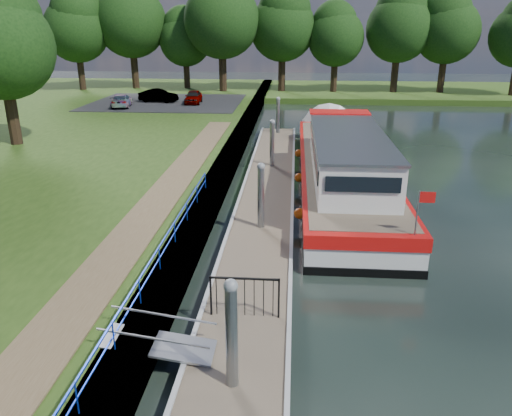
# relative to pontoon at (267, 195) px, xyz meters

# --- Properties ---
(ground) EXTENTS (160.00, 160.00, 0.00)m
(ground) POSITION_rel_pontoon_xyz_m (0.00, -13.00, -0.18)
(ground) COLOR black
(ground) RESTS_ON ground
(bank_edge) EXTENTS (1.10, 90.00, 0.78)m
(bank_edge) POSITION_rel_pontoon_xyz_m (-2.55, 2.00, 0.20)
(bank_edge) COLOR #473D2D
(bank_edge) RESTS_ON ground
(far_bank) EXTENTS (60.00, 18.00, 0.60)m
(far_bank) POSITION_rel_pontoon_xyz_m (12.00, 39.00, 0.12)
(far_bank) COLOR #274213
(far_bank) RESTS_ON ground
(footpath) EXTENTS (1.60, 40.00, 0.05)m
(footpath) POSITION_rel_pontoon_xyz_m (-4.40, -5.00, 0.62)
(footpath) COLOR brown
(footpath) RESTS_ON riverbank
(carpark) EXTENTS (14.00, 12.00, 0.06)m
(carpark) POSITION_rel_pontoon_xyz_m (-11.00, 25.00, 0.62)
(carpark) COLOR black
(carpark) RESTS_ON riverbank
(blue_fence) EXTENTS (0.04, 18.04, 0.72)m
(blue_fence) POSITION_rel_pontoon_xyz_m (-2.75, -10.00, 1.13)
(blue_fence) COLOR #0C2DBF
(blue_fence) RESTS_ON riverbank
(pontoon) EXTENTS (2.50, 30.00, 0.56)m
(pontoon) POSITION_rel_pontoon_xyz_m (0.00, 0.00, 0.00)
(pontoon) COLOR brown
(pontoon) RESTS_ON ground
(mooring_piles) EXTENTS (0.30, 27.30, 3.55)m
(mooring_piles) POSITION_rel_pontoon_xyz_m (0.00, 0.00, 1.10)
(mooring_piles) COLOR gray
(mooring_piles) RESTS_ON ground
(gangway) EXTENTS (2.58, 1.00, 0.92)m
(gangway) POSITION_rel_pontoon_xyz_m (-1.85, -12.50, 0.44)
(gangway) COLOR #A5A8AD
(gangway) RESTS_ON ground
(gate_panel) EXTENTS (1.85, 0.05, 1.15)m
(gate_panel) POSITION_rel_pontoon_xyz_m (-0.00, -10.80, 0.97)
(gate_panel) COLOR black
(gate_panel) RESTS_ON ground
(barge) EXTENTS (4.36, 21.15, 4.78)m
(barge) POSITION_rel_pontoon_xyz_m (3.60, 2.81, 0.90)
(barge) COLOR black
(barge) RESTS_ON ground
(horizon_trees) EXTENTS (54.38, 10.03, 12.87)m
(horizon_trees) POSITION_rel_pontoon_xyz_m (-1.61, 35.68, 7.76)
(horizon_trees) COLOR #332316
(horizon_trees) RESTS_ON ground
(bank_tree_a) EXTENTS (6.12, 6.12, 9.72)m
(bank_tree_a) POSITION_rel_pontoon_xyz_m (-15.99, 7.08, 6.84)
(bank_tree_a) COLOR #332316
(bank_tree_a) RESTS_ON riverbank
(car_a) EXTENTS (1.61, 3.56, 1.18)m
(car_a) POSITION_rel_pontoon_xyz_m (-8.28, 24.34, 1.24)
(car_a) COLOR #999999
(car_a) RESTS_ON carpark
(car_b) EXTENTS (3.78, 1.75, 1.20)m
(car_b) POSITION_rel_pontoon_xyz_m (-11.75, 24.90, 1.25)
(car_b) COLOR #999999
(car_b) RESTS_ON carpark
(car_c) EXTENTS (2.24, 4.08, 1.12)m
(car_c) POSITION_rel_pontoon_xyz_m (-14.25, 21.73, 1.21)
(car_c) COLOR #999999
(car_c) RESTS_ON carpark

